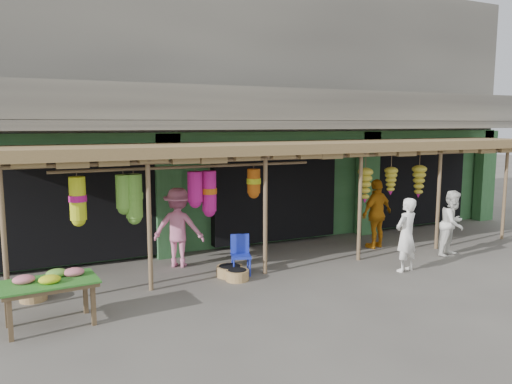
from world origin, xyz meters
name	(u,v)px	position (x,y,z in m)	size (l,w,h in m)	color
ground	(318,263)	(0.00, 0.00, 0.00)	(80.00, 80.00, 0.00)	#514C47
building	(235,119)	(0.00, 4.87, 3.37)	(16.40, 6.80, 7.00)	gray
awning	(297,151)	(-0.14, 0.80, 2.58)	(14.00, 2.70, 2.79)	brown
flower_table	(50,283)	(-5.87, -1.21, 0.71)	(1.52, 0.97, 0.88)	brown
blue_chair	(240,252)	(-1.98, 0.04, 0.47)	(0.51, 0.51, 0.85)	#1C2DB8
basket_left	(33,295)	(-6.10, 0.18, 0.10)	(0.48, 0.48, 0.20)	brown
basket_mid	(230,271)	(-2.26, -0.03, 0.11)	(0.57, 0.57, 0.22)	olive
basket_right	(237,275)	(-2.24, -0.37, 0.11)	(0.48, 0.48, 0.22)	#9E8049
person_front	(406,235)	(1.36, -1.39, 0.82)	(0.60, 0.39, 1.64)	white
person_right	(453,223)	(3.32, -0.87, 0.81)	(0.79, 0.61, 1.62)	white
person_vendor	(377,214)	(2.15, 0.57, 0.91)	(1.06, 0.44, 1.81)	#C07212
person_shopper	(178,227)	(-3.01, 1.17, 0.90)	(1.16, 0.67, 1.80)	pink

